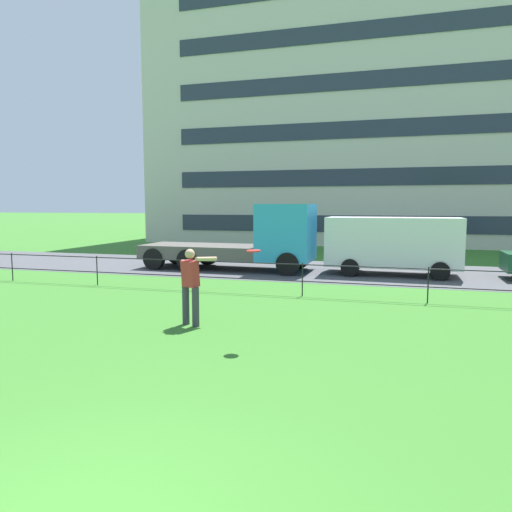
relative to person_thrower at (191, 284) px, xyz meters
The scene contains 7 objects.
street_strip 9.86m from the person_thrower, 79.41° to the left, with size 80.00×6.58×0.01m, color #4C4C51.
park_fence 4.43m from the person_thrower, 65.90° to the left, with size 35.24×0.04×1.00m.
person_thrower is the anchor object (origin of this frame).
frisbee 2.20m from the person_thrower, 29.40° to the right, with size 0.36×0.36×0.04m.
flatbed_truck_far_right 9.12m from the person_thrower, 97.81° to the left, with size 7.34×2.54×2.75m.
panel_van_right 10.24m from the person_thrower, 64.56° to the left, with size 5.04×2.19×2.24m.
apartment_building_background 30.13m from the person_thrower, 78.30° to the left, with size 38.25×14.18×18.47m.
Camera 1 is at (2.41, -2.90, 2.68)m, focal length 32.56 mm.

